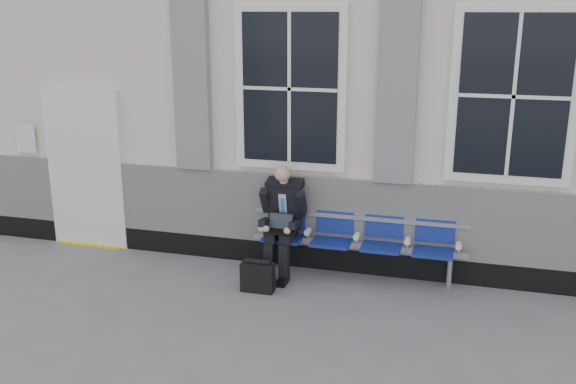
% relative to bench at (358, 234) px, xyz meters
% --- Properties ---
extents(ground, '(70.00, 70.00, 0.00)m').
position_rel_bench_xyz_m(ground, '(1.28, -1.32, -0.55)').
color(ground, slate).
rests_on(ground, ground).
extents(station_building, '(14.40, 4.40, 4.49)m').
position_rel_bench_xyz_m(station_building, '(1.26, 2.15, 1.67)').
color(station_building, silver).
rests_on(station_building, ground).
extents(bench, '(2.60, 0.47, 0.91)m').
position_rel_bench_xyz_m(bench, '(0.00, 0.00, 0.00)').
color(bench, '#9EA0A3').
rests_on(bench, ground).
extents(businessman, '(0.54, 0.72, 1.37)m').
position_rel_bench_xyz_m(businessman, '(-0.90, -0.13, 0.20)').
color(businessman, black).
rests_on(businessman, ground).
extents(briefcase, '(0.39, 0.16, 0.39)m').
position_rel_bench_xyz_m(briefcase, '(-1.03, -0.72, -0.37)').
color(briefcase, black).
rests_on(briefcase, ground).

